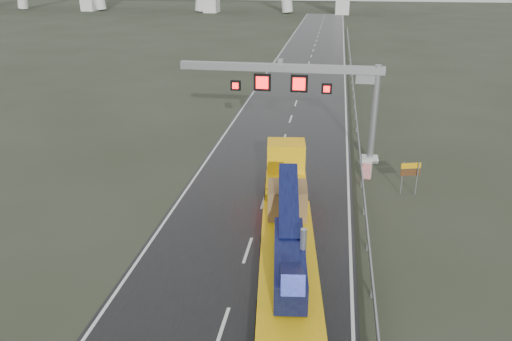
% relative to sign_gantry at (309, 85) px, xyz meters
% --- Properties ---
extents(ground, '(400.00, 400.00, 0.00)m').
position_rel_sign_gantry_xyz_m(ground, '(-2.10, -17.99, -5.61)').
color(ground, '#2A2D20').
rests_on(ground, ground).
extents(road, '(11.00, 200.00, 0.02)m').
position_rel_sign_gantry_xyz_m(road, '(-2.10, 22.01, -5.60)').
color(road, black).
rests_on(road, ground).
extents(guardrail, '(0.20, 140.00, 1.40)m').
position_rel_sign_gantry_xyz_m(guardrail, '(4.00, 12.01, -4.91)').
color(guardrail, gray).
rests_on(guardrail, ground).
extents(sign_gantry, '(14.90, 1.20, 7.42)m').
position_rel_sign_gantry_xyz_m(sign_gantry, '(0.00, 0.00, 0.00)').
color(sign_gantry, silver).
rests_on(sign_gantry, ground).
extents(heavy_haul_truck, '(4.59, 18.02, 4.20)m').
position_rel_sign_gantry_xyz_m(heavy_haul_truck, '(-0.19, -12.96, -3.99)').
color(heavy_haul_truck, yellow).
rests_on(heavy_haul_truck, ground).
extents(exit_sign_pair, '(1.25, 0.40, 2.20)m').
position_rel_sign_gantry_xyz_m(exit_sign_pair, '(6.90, -5.64, -4.07)').
color(exit_sign_pair, '#95979D').
rests_on(exit_sign_pair, ground).
extents(striped_barrier, '(0.67, 0.45, 1.05)m').
position_rel_sign_gantry_xyz_m(striped_barrier, '(4.38, -3.40, -5.09)').
color(striped_barrier, red).
rests_on(striped_barrier, ground).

